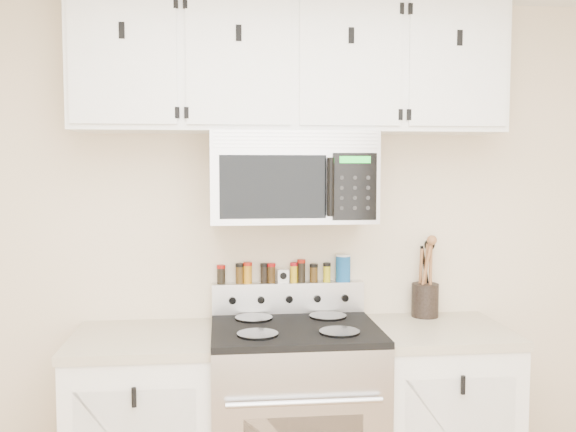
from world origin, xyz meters
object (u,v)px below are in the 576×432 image
at_px(range, 295,424).
at_px(microwave, 292,177).
at_px(salt_canister, 343,268).
at_px(utensil_crock, 425,297).

xyz_separation_m(range, microwave, (0.00, 0.13, 1.14)).
bearing_deg(microwave, range, -90.23).
distance_m(range, salt_canister, 0.79).
bearing_deg(utensil_crock, salt_canister, 173.09).
bearing_deg(utensil_crock, microwave, -171.34).
relative_size(utensil_crock, salt_canister, 2.86).
distance_m(utensil_crock, salt_canister, 0.44).
bearing_deg(salt_canister, range, -134.71).
xyz_separation_m(range, utensil_crock, (0.69, 0.23, 0.53)).
xyz_separation_m(microwave, salt_canister, (0.28, 0.16, -0.46)).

